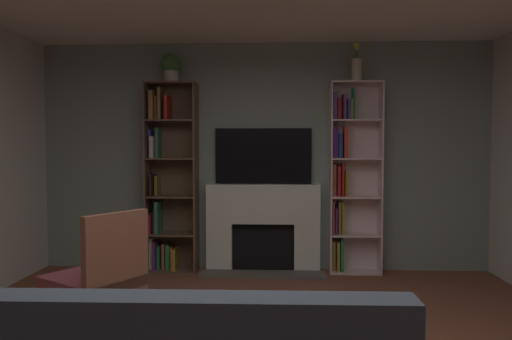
% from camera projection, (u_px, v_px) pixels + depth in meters
% --- Properties ---
extents(wall_back_accent, '(5.49, 0.06, 2.73)m').
position_uv_depth(wall_back_accent, '(264.00, 157.00, 5.84)').
color(wall_back_accent, gray).
rests_on(wall_back_accent, ground_plane).
extents(fireplace, '(1.45, 0.48, 1.04)m').
position_uv_depth(fireplace, '(263.00, 226.00, 5.75)').
color(fireplace, white).
rests_on(fireplace, ground_plane).
extents(tv, '(1.15, 0.06, 0.66)m').
position_uv_depth(tv, '(263.00, 156.00, 5.78)').
color(tv, black).
rests_on(tv, fireplace).
extents(bookshelf_left, '(0.60, 0.32, 2.24)m').
position_uv_depth(bookshelf_left, '(167.00, 181.00, 5.76)').
color(bookshelf_left, brown).
rests_on(bookshelf_left, ground_plane).
extents(bookshelf_right, '(0.60, 0.26, 2.24)m').
position_uv_depth(bookshelf_right, '(349.00, 176.00, 5.68)').
color(bookshelf_right, silver).
rests_on(bookshelf_right, ground_plane).
extents(potted_plant, '(0.23, 0.23, 0.34)m').
position_uv_depth(potted_plant, '(171.00, 67.00, 5.66)').
color(potted_plant, beige).
rests_on(potted_plant, bookshelf_left).
extents(vase_with_flowers, '(0.11, 0.11, 0.45)m').
position_uv_depth(vase_with_flowers, '(357.00, 67.00, 5.56)').
color(vase_with_flowers, beige).
rests_on(vase_with_flowers, bookshelf_right).
extents(armchair, '(0.83, 0.80, 1.01)m').
position_uv_depth(armchair, '(99.00, 276.00, 3.62)').
color(armchair, brown).
rests_on(armchair, ground_plane).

